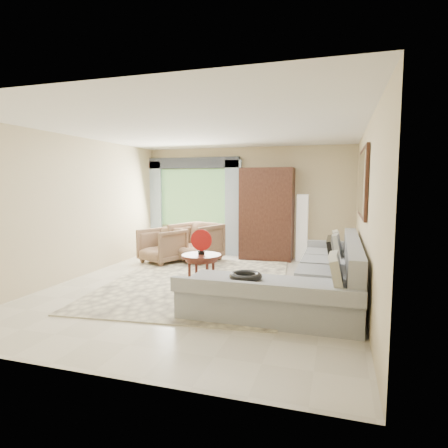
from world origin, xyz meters
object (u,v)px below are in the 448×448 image
(sectional_sofa, at_px, (312,282))
(coffee_table, at_px, (202,273))
(armoire, at_px, (267,214))
(potted_plant, at_px, (161,245))
(armchair_right, at_px, (196,242))
(floor_lamp, at_px, (302,228))
(armchair_left, at_px, (162,246))
(tv_screen, at_px, (332,254))

(sectional_sofa, distance_m, coffee_table, 1.71)
(armoire, bearing_deg, potted_plant, -170.16)
(armchair_right, distance_m, floor_lamp, 2.41)
(sectional_sofa, relative_size, armchair_left, 4.13)
(potted_plant, bearing_deg, sectional_sofa, -33.63)
(tv_screen, height_order, armoire, armoire)
(coffee_table, relative_size, floor_lamp, 0.42)
(floor_lamp, bearing_deg, sectional_sofa, -81.67)
(coffee_table, distance_m, armchair_left, 2.54)
(sectional_sofa, bearing_deg, potted_plant, 146.37)
(tv_screen, xyz_separation_m, floor_lamp, (-0.70, 2.98, 0.03))
(tv_screen, relative_size, armchair_left, 0.88)
(tv_screen, relative_size, armchair_right, 0.78)
(armchair_right, xyz_separation_m, potted_plant, (-1.03, 0.31, -0.15))
(sectional_sofa, distance_m, floor_lamp, 3.03)
(sectional_sofa, height_order, tv_screen, tv_screen)
(sectional_sofa, xyz_separation_m, tv_screen, (0.27, -0.02, 0.44))
(potted_plant, relative_size, armoire, 0.27)
(armchair_right, bearing_deg, coffee_table, -47.81)
(sectional_sofa, xyz_separation_m, potted_plant, (-3.71, 2.47, 0.00))
(coffee_table, distance_m, armchair_right, 2.49)
(coffee_table, relative_size, potted_plant, 1.10)
(armoire, relative_size, floor_lamp, 1.40)
(sectional_sofa, distance_m, potted_plant, 4.46)
(sectional_sofa, xyz_separation_m, armoire, (-1.23, 2.90, 0.77))
(tv_screen, bearing_deg, sectional_sofa, 176.00)
(armchair_left, bearing_deg, coffee_table, -25.48)
(tv_screen, xyz_separation_m, armoire, (-1.50, 2.92, 0.33))
(coffee_table, bearing_deg, armchair_left, 130.56)
(sectional_sofa, relative_size, armoire, 1.65)
(armchair_left, relative_size, armoire, 0.40)
(potted_plant, height_order, floor_lamp, floor_lamp)
(tv_screen, bearing_deg, armchair_left, 153.32)
(armchair_right, distance_m, potted_plant, 1.08)
(armchair_left, xyz_separation_m, armoire, (2.12, 1.09, 0.67))
(tv_screen, bearing_deg, armchair_right, 143.54)
(tv_screen, bearing_deg, coffee_table, -176.77)
(armchair_left, distance_m, armchair_right, 0.77)
(tv_screen, relative_size, floor_lamp, 0.49)
(potted_plant, distance_m, floor_lamp, 3.35)
(armchair_left, height_order, floor_lamp, floor_lamp)
(coffee_table, height_order, floor_lamp, floor_lamp)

